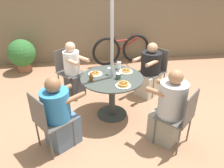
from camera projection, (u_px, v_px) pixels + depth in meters
ground_plane at (112, 114)px, 3.96m from camera, size 12.00×12.00×0.00m
back_fence at (100, 27)px, 5.85m from camera, size 10.00×0.06×1.90m
patio_table at (112, 87)px, 3.70m from camera, size 1.05×1.05×0.74m
umbrella_pole at (112, 58)px, 3.45m from camera, size 0.05×0.05×2.17m
patio_chair_north at (68, 68)px, 4.45m from camera, size 0.61×0.61×0.92m
diner_north at (73, 72)px, 4.35m from camera, size 0.55×0.57×1.12m
patio_chair_east at (47, 119)px, 2.95m from camera, size 0.61×0.61×0.92m
diner_east at (59, 116)px, 3.08m from camera, size 0.64×0.62×1.11m
patio_chair_south at (181, 115)px, 3.02m from camera, size 0.61×0.61×0.92m
diner_south at (169, 111)px, 3.12m from camera, size 0.59×0.60×1.18m
patio_chair_west at (155, 68)px, 4.47m from camera, size 0.61×0.61×0.92m
diner_west at (149, 72)px, 4.38m from camera, size 0.64×0.61×1.09m
pancake_plate_a at (126, 71)px, 3.79m from camera, size 0.24×0.24×0.05m
pancake_plate_b at (95, 74)px, 3.70m from camera, size 0.24×0.24×0.05m
pancake_plate_c at (123, 85)px, 3.33m from camera, size 0.24×0.24×0.06m
syrup_bottle at (91, 78)px, 3.47m from camera, size 0.08×0.06×0.14m
coffee_cup at (118, 76)px, 3.54m from camera, size 0.09×0.09×0.09m
drinking_glass_a at (110, 71)px, 3.68m from camera, size 0.07×0.07×0.12m
drinking_glass_b at (119, 66)px, 3.88m from camera, size 0.07×0.07×0.13m
bicycle at (121, 50)px, 5.89m from camera, size 1.61×0.50×0.80m
potted_shrub at (22, 54)px, 5.41m from camera, size 0.68×0.68×0.82m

